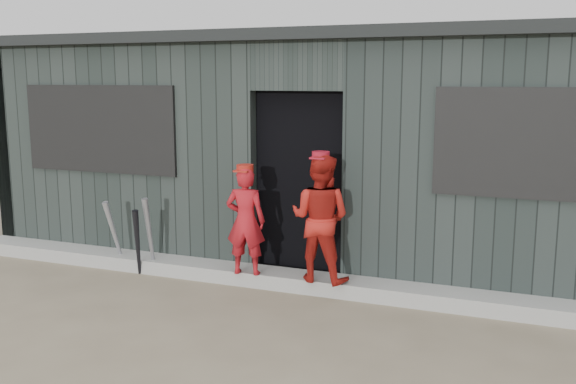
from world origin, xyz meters
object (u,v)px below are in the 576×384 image
at_px(bat_mid, 150,236).
at_px(player_grey_back, 334,224).
at_px(bat_left, 115,234).
at_px(player_red_left, 246,221).
at_px(bat_right, 137,243).
at_px(dugout, 338,147).
at_px(player_red_right, 320,218).

xyz_separation_m(bat_mid, player_grey_back, (1.85, 0.81, 0.11)).
height_order(bat_left, player_red_left, player_red_left).
relative_size(bat_right, dugout, 0.09).
bearing_deg(bat_right, player_red_left, 2.97).
bearing_deg(bat_right, dugout, 49.18).
xyz_separation_m(bat_left, dugout, (2.07, 1.78, 0.89)).
distance_m(bat_mid, player_red_right, 1.98).
xyz_separation_m(bat_left, bat_right, (0.40, -0.15, -0.02)).
bearing_deg(player_grey_back, dugout, -104.23).
distance_m(player_red_left, player_grey_back, 1.10).
distance_m(bat_right, dugout, 2.70).
distance_m(bat_left, player_red_left, 1.70).
bearing_deg(player_grey_back, bat_left, -11.09).
xyz_separation_m(player_red_left, player_red_right, (0.77, 0.07, 0.08)).
xyz_separation_m(bat_mid, player_red_right, (1.95, 0.02, 0.35)).
xyz_separation_m(player_red_left, dugout, (0.40, 1.86, 0.59)).
distance_m(bat_left, player_red_right, 2.47).
distance_m(bat_mid, player_grey_back, 2.02).
height_order(player_red_left, dugout, dugout).
distance_m(player_grey_back, dugout, 1.28).
relative_size(bat_left, bat_right, 1.08).
bearing_deg(player_red_right, player_grey_back, -78.76).
relative_size(player_grey_back, dugout, 0.13).
xyz_separation_m(player_grey_back, dugout, (-0.27, 1.01, 0.74)).
bearing_deg(player_grey_back, bat_mid, -5.66).
bearing_deg(bat_left, player_red_left, -2.81).
distance_m(bat_mid, bat_right, 0.15).
bearing_deg(bat_mid, player_red_left, -2.09).
xyz_separation_m(bat_mid, player_red_left, (1.18, -0.04, 0.27)).
bearing_deg(player_red_right, dugout, -74.29).
distance_m(bat_mid, dugout, 2.55).
distance_m(player_red_left, dugout, 1.99).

